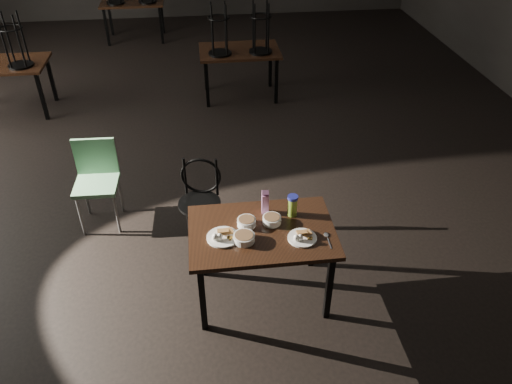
{
  "coord_description": "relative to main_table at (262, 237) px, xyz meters",
  "views": [
    {
      "loc": [
        0.12,
        -5.67,
        3.39
      ],
      "look_at": [
        0.54,
        -2.18,
        0.85
      ],
      "focal_mm": 35.0,
      "sensor_mm": 36.0,
      "label": 1
    }
  ],
  "objects": [
    {
      "name": "spoon",
      "position": [
        0.51,
        -0.14,
        0.08
      ],
      "size": [
        0.04,
        0.2,
        0.01
      ],
      "color": "silver",
      "rests_on": "main_table"
    },
    {
      "name": "bowl_big",
      "position": [
        -0.16,
        -0.11,
        0.11
      ],
      "size": [
        0.17,
        0.17,
        0.06
      ],
      "color": "white",
      "rests_on": "main_table"
    },
    {
      "name": "juice_carton",
      "position": [
        0.06,
        0.23,
        0.19
      ],
      "size": [
        0.06,
        0.06,
        0.23
      ],
      "color": "#991B7B",
      "rests_on": "main_table"
    },
    {
      "name": "water_bottle",
      "position": [
        0.28,
        0.17,
        0.18
      ],
      "size": [
        0.09,
        0.09,
        0.2
      ],
      "color": "#96C139",
      "rests_on": "main_table"
    },
    {
      "name": "school_chair",
      "position": [
        -1.53,
        1.28,
        -0.12
      ],
      "size": [
        0.44,
        0.44,
        0.92
      ],
      "rotation": [
        0.0,
        0.0,
        -0.03
      ],
      "color": "#669E73",
      "rests_on": "ground"
    },
    {
      "name": "bowl_near",
      "position": [
        -0.12,
        0.08,
        0.11
      ],
      "size": [
        0.15,
        0.15,
        0.06
      ],
      "color": "white",
      "rests_on": "main_table"
    },
    {
      "name": "bg_table_right",
      "position": [
        0.21,
        4.16,
        0.08
      ],
      "size": [
        1.2,
        0.8,
        1.48
      ],
      "color": "black",
      "rests_on": "ground"
    },
    {
      "name": "plate_right",
      "position": [
        0.31,
        -0.14,
        0.1
      ],
      "size": [
        0.24,
        0.24,
        0.08
      ],
      "color": "white",
      "rests_on": "main_table"
    },
    {
      "name": "bowl_far",
      "position": [
        0.09,
        0.09,
        0.11
      ],
      "size": [
        0.16,
        0.16,
        0.06
      ],
      "color": "white",
      "rests_on": "main_table"
    },
    {
      "name": "bg_table_far",
      "position": [
        -1.6,
        7.09,
        0.08
      ],
      "size": [
        1.2,
        0.8,
        1.48
      ],
      "color": "black",
      "rests_on": "ground"
    },
    {
      "name": "bentwood_chair",
      "position": [
        -0.49,
        0.87,
        -0.15
      ],
      "size": [
        0.44,
        0.43,
        0.87
      ],
      "rotation": [
        0.0,
        0.0,
        -0.17
      ],
      "color": "black",
      "rests_on": "ground"
    },
    {
      "name": "main_table",
      "position": [
        0.0,
        0.0,
        0.0
      ],
      "size": [
        1.2,
        0.8,
        0.75
      ],
      "color": "black",
      "rests_on": "ground"
    },
    {
      "name": "bg_table_left",
      "position": [
        -3.18,
        4.03,
        0.08
      ],
      "size": [
        1.2,
        0.8,
        1.48
      ],
      "color": "black",
      "rests_on": "ground"
    },
    {
      "name": "plate_left",
      "position": [
        -0.33,
        -0.06,
        0.1
      ],
      "size": [
        0.26,
        0.26,
        0.08
      ],
      "color": "white",
      "rests_on": "main_table"
    }
  ]
}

